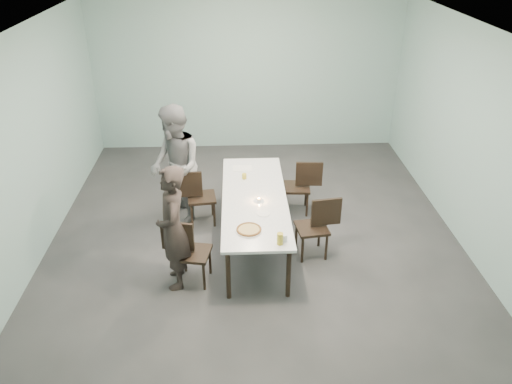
{
  "coord_description": "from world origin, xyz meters",
  "views": [
    {
      "loc": [
        -0.26,
        -6.17,
        4.17
      ],
      "look_at": [
        0.0,
        -0.38,
        1.0
      ],
      "focal_mm": 35.0,
      "sensor_mm": 36.0,
      "label": 1
    }
  ],
  "objects_px": {
    "diner_near": "(173,228)",
    "pizza": "(249,230)",
    "diner_far": "(176,166)",
    "amber_tumbler": "(244,176)",
    "chair_near_right": "(318,223)",
    "water_tumbler": "(284,238)",
    "table": "(254,201)",
    "chair_near_left": "(187,248)",
    "side_plate": "(263,213)",
    "chair_far_right": "(302,183)",
    "tealight": "(259,200)",
    "chair_far_left": "(196,194)",
    "beer_glass": "(280,239)"
  },
  "relations": [
    {
      "from": "diner_near",
      "to": "pizza",
      "type": "bearing_deg",
      "value": 84.01
    },
    {
      "from": "diner_far",
      "to": "amber_tumbler",
      "type": "relative_size",
      "value": 23.2
    },
    {
      "from": "chair_near_right",
      "to": "diner_near",
      "type": "xyz_separation_m",
      "value": [
        -1.9,
        -0.55,
        0.33
      ]
    },
    {
      "from": "water_tumbler",
      "to": "chair_near_right",
      "type": "bearing_deg",
      "value": 54.55
    },
    {
      "from": "table",
      "to": "water_tumbler",
      "type": "bearing_deg",
      "value": -74.05
    },
    {
      "from": "table",
      "to": "chair_near_right",
      "type": "bearing_deg",
      "value": -20.7
    },
    {
      "from": "table",
      "to": "water_tumbler",
      "type": "xyz_separation_m",
      "value": [
        0.31,
        -1.09,
        0.1
      ]
    },
    {
      "from": "diner_far",
      "to": "water_tumbler",
      "type": "xyz_separation_m",
      "value": [
        1.47,
        -1.79,
        -0.13
      ]
    },
    {
      "from": "table",
      "to": "chair_near_right",
      "type": "relative_size",
      "value": 2.99
    },
    {
      "from": "chair_near_left",
      "to": "chair_near_right",
      "type": "height_order",
      "value": "same"
    },
    {
      "from": "side_plate",
      "to": "chair_far_right",
      "type": "bearing_deg",
      "value": 62.44
    },
    {
      "from": "tealight",
      "to": "chair_near_right",
      "type": "bearing_deg",
      "value": -15.0
    },
    {
      "from": "chair_far_left",
      "to": "side_plate",
      "type": "bearing_deg",
      "value": -54.0
    },
    {
      "from": "table",
      "to": "diner_far",
      "type": "height_order",
      "value": "diner_far"
    },
    {
      "from": "chair_near_right",
      "to": "chair_far_right",
      "type": "relative_size",
      "value": 1.0
    },
    {
      "from": "chair_far_left",
      "to": "tealight",
      "type": "relative_size",
      "value": 15.54
    },
    {
      "from": "chair_near_left",
      "to": "water_tumbler",
      "type": "relative_size",
      "value": 9.67
    },
    {
      "from": "chair_far_left",
      "to": "diner_near",
      "type": "distance_m",
      "value": 1.51
    },
    {
      "from": "diner_far",
      "to": "tealight",
      "type": "distance_m",
      "value": 1.46
    },
    {
      "from": "table",
      "to": "amber_tumbler",
      "type": "bearing_deg",
      "value": 102.42
    },
    {
      "from": "side_plate",
      "to": "pizza",
      "type": "bearing_deg",
      "value": -116.86
    },
    {
      "from": "chair_near_left",
      "to": "water_tumbler",
      "type": "bearing_deg",
      "value": -1.18
    },
    {
      "from": "pizza",
      "to": "chair_near_left",
      "type": "bearing_deg",
      "value": 178.68
    },
    {
      "from": "chair_near_right",
      "to": "diner_far",
      "type": "xyz_separation_m",
      "value": [
        -2.01,
        1.02,
        0.43
      ]
    },
    {
      "from": "diner_near",
      "to": "chair_near_right",
      "type": "bearing_deg",
      "value": 98.89
    },
    {
      "from": "table",
      "to": "side_plate",
      "type": "distance_m",
      "value": 0.46
    },
    {
      "from": "pizza",
      "to": "diner_far",
      "type": "bearing_deg",
      "value": 124.08
    },
    {
      "from": "chair_far_left",
      "to": "diner_near",
      "type": "relative_size",
      "value": 0.52
    },
    {
      "from": "water_tumbler",
      "to": "amber_tumbler",
      "type": "bearing_deg",
      "value": 104.74
    },
    {
      "from": "chair_near_left",
      "to": "side_plate",
      "type": "bearing_deg",
      "value": 32.0
    },
    {
      "from": "diner_near",
      "to": "diner_far",
      "type": "distance_m",
      "value": 1.58
    },
    {
      "from": "table",
      "to": "diner_near",
      "type": "height_order",
      "value": "diner_near"
    },
    {
      "from": "chair_near_right",
      "to": "pizza",
      "type": "distance_m",
      "value": 1.13
    },
    {
      "from": "chair_near_right",
      "to": "diner_far",
      "type": "relative_size",
      "value": 0.47
    },
    {
      "from": "pizza",
      "to": "beer_glass",
      "type": "height_order",
      "value": "beer_glass"
    },
    {
      "from": "side_plate",
      "to": "amber_tumbler",
      "type": "distance_m",
      "value": 1.06
    },
    {
      "from": "chair_near_left",
      "to": "tealight",
      "type": "xyz_separation_m",
      "value": [
        0.96,
        0.73,
        0.27
      ]
    },
    {
      "from": "table",
      "to": "amber_tumbler",
      "type": "relative_size",
      "value": 32.52
    },
    {
      "from": "chair_far_right",
      "to": "amber_tumbler",
      "type": "height_order",
      "value": "chair_far_right"
    },
    {
      "from": "tealight",
      "to": "amber_tumbler",
      "type": "bearing_deg",
      "value": 105.11
    },
    {
      "from": "side_plate",
      "to": "water_tumbler",
      "type": "bearing_deg",
      "value": -71.85
    },
    {
      "from": "diner_far",
      "to": "amber_tumbler",
      "type": "distance_m",
      "value": 1.04
    },
    {
      "from": "chair_near_left",
      "to": "water_tumbler",
      "type": "distance_m",
      "value": 1.27
    },
    {
      "from": "diner_far",
      "to": "chair_far_right",
      "type": "bearing_deg",
      "value": 73.84
    },
    {
      "from": "beer_glass",
      "to": "amber_tumbler",
      "type": "distance_m",
      "value": 1.78
    },
    {
      "from": "pizza",
      "to": "water_tumbler",
      "type": "xyz_separation_m",
      "value": [
        0.42,
        -0.24,
        0.03
      ]
    },
    {
      "from": "chair_near_right",
      "to": "diner_near",
      "type": "height_order",
      "value": "diner_near"
    },
    {
      "from": "chair_far_right",
      "to": "diner_far",
      "type": "xyz_separation_m",
      "value": [
        -1.94,
        -0.17,
        0.43
      ]
    },
    {
      "from": "diner_far",
      "to": "pizza",
      "type": "xyz_separation_m",
      "value": [
        1.05,
        -1.55,
        -0.16
      ]
    },
    {
      "from": "chair_near_left",
      "to": "diner_far",
      "type": "relative_size",
      "value": 0.47
    }
  ]
}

